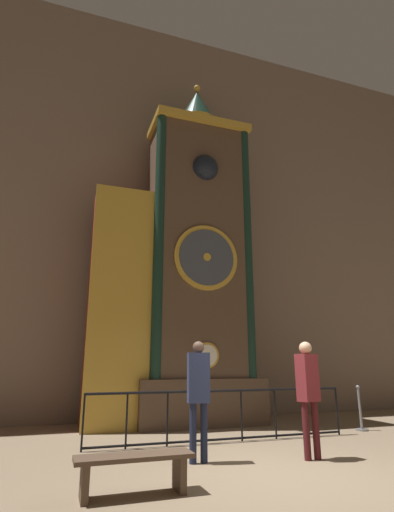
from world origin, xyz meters
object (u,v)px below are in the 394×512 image
(visitor_near, at_px, (198,388))
(clock_tower, at_px, (181,266))
(visitor_far, at_px, (308,387))
(stanchion_post, at_px, (361,416))
(visitor_bench, at_px, (134,466))

(visitor_near, bearing_deg, clock_tower, 87.68)
(visitor_far, bearing_deg, clock_tower, 86.69)
(stanchion_post, xyz_separation_m, visitor_bench, (-5.74, -2.90, 0.00))
(visitor_far, relative_size, visitor_bench, 1.32)
(visitor_near, xyz_separation_m, stanchion_post, (4.52, 1.68, -0.77))
(visitor_far, xyz_separation_m, visitor_bench, (-3.00, -0.83, -0.78))
(clock_tower, xyz_separation_m, visitor_bench, (-2.04, -4.98, -3.71))
(clock_tower, xyz_separation_m, visitor_far, (0.96, -4.15, -2.93))
(visitor_far, height_order, stanchion_post, visitor_far)
(visitor_near, relative_size, visitor_far, 1.00)
(stanchion_post, bearing_deg, clock_tower, 150.60)
(visitor_near, distance_m, stanchion_post, 4.88)
(visitor_near, height_order, stanchion_post, visitor_near)
(clock_tower, bearing_deg, stanchion_post, -29.40)
(clock_tower, height_order, visitor_near, clock_tower)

